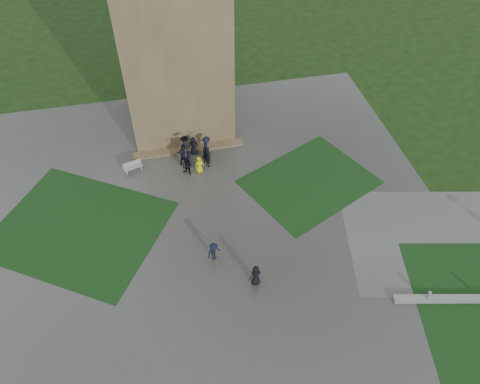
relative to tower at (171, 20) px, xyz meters
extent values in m
plane|color=black|center=(0.00, -15.00, -9.00)|extent=(120.00, 120.00, 0.00)
cube|color=#3B3B38|center=(0.00, -13.00, -8.99)|extent=(34.00, 34.00, 0.02)
cube|color=black|center=(-8.50, -11.00, -8.97)|extent=(14.10, 13.46, 0.01)
cube|color=black|center=(8.50, -10.00, -8.97)|extent=(11.12, 10.15, 0.01)
cube|color=brown|center=(0.00, 0.00, 0.00)|extent=(8.00, 8.00, 18.00)
cube|color=brown|center=(0.00, -4.40, -8.87)|extent=(9.00, 0.80, 0.22)
cylinder|color=gray|center=(12.26, -21.31, -8.55)|extent=(0.20, 0.20, 0.90)
cube|color=#A2A29D|center=(-4.49, -5.98, -8.56)|extent=(1.51, 0.84, 0.06)
cube|color=#A2A29D|center=(-5.04, -6.15, -8.78)|extent=(0.19, 0.39, 0.41)
cube|color=#A2A29D|center=(-3.93, -5.81, -8.78)|extent=(0.19, 0.39, 0.41)
cube|color=#A2A29D|center=(-4.55, -5.77, -8.33)|extent=(1.40, 0.47, 0.39)
imported|color=black|center=(1.22, -6.07, -8.22)|extent=(0.57, 0.38, 1.52)
imported|color=black|center=(1.42, -5.18, -8.11)|extent=(0.76, 1.21, 1.74)
imported|color=black|center=(0.41, -4.95, -8.15)|extent=(0.95, 0.79, 1.66)
imported|color=#404145|center=(-0.28, -5.32, -8.11)|extent=(1.61, 1.49, 1.74)
imported|color=black|center=(-0.41, -5.93, -8.02)|extent=(1.04, 0.74, 1.93)
imported|color=black|center=(-0.39, -7.17, -8.15)|extent=(0.91, 0.88, 1.66)
imported|color=#DDE80D|center=(0.54, -7.11, -8.25)|extent=(0.85, 0.71, 1.47)
imported|color=black|center=(1.33, -6.50, -8.06)|extent=(0.48, 0.69, 1.83)
imported|color=pink|center=(-0.39, -7.17, -6.92)|extent=(0.89, 0.89, 0.82)
imported|color=#70348F|center=(1.33, -6.50, -6.85)|extent=(0.89, 0.89, 0.81)
imported|color=black|center=(-0.28, -5.32, -7.09)|extent=(0.64, 0.64, 0.56)
imported|color=black|center=(0.20, -15.52, -8.24)|extent=(1.08, 0.88, 1.48)
imported|color=black|center=(2.40, -17.88, -8.18)|extent=(0.92, 0.77, 1.60)
camera|label=1|loc=(-1.99, -33.65, 15.98)|focal=35.00mm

